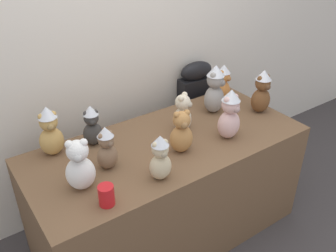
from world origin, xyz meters
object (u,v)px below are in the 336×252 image
Objects in this scene: display_table at (168,190)px; teddy_bear_charcoal at (92,126)px; teddy_bear_honey at (50,132)px; teddy_bear_snow at (80,166)px; teddy_bear_sand at (160,158)px; teddy_bear_caramel at (181,133)px; teddy_bear_blush at (230,115)px; teddy_bear_chestnut at (262,92)px; teddy_bear_ash at (215,90)px; teddy_bear_mocha at (107,148)px; party_cup_red at (106,195)px; teddy_bear_ginger at (223,84)px; instrument_case at (194,117)px; teddy_bear_cream at (183,114)px.

teddy_bear_charcoal reaches higher than display_table.
teddy_bear_snow is (0.01, -0.39, -0.02)m from teddy_bear_honey.
display_table is at bearing 53.09° from teddy_bear_sand.
teddy_bear_blush is at bearing 3.52° from teddy_bear_caramel.
teddy_bear_chestnut reaches higher than display_table.
teddy_bear_ash reaches higher than teddy_bear_mocha.
teddy_bear_mocha is at bearing -52.27° from teddy_bear_honey.
teddy_bear_mocha is (-0.43, 0.10, 0.00)m from teddy_bear_caramel.
teddy_bear_blush is 3.03× the size of party_cup_red.
teddy_bear_honey is 1.15× the size of teddy_bear_caramel.
teddy_bear_chestnut is (0.76, 0.08, 0.03)m from teddy_bear_caramel.
teddy_bear_ginger is at bearing 2.04° from teddy_bear_honey.
teddy_bear_ash reaches higher than teddy_bear_chestnut.
teddy_bear_mocha is at bearing 177.53° from teddy_bear_caramel.
teddy_bear_honey reaches higher than teddy_bear_charcoal.
teddy_bear_charcoal is at bearing 148.06° from teddy_bear_caramel.
teddy_bear_sand is at bearing -132.78° from instrument_case.
teddy_bear_mocha is 0.31m from teddy_bear_sand.
teddy_bear_ash is at bearing 7.95° from teddy_bear_charcoal.
teddy_bear_cream is 2.40× the size of party_cup_red.
teddy_bear_cream is at bearing 44.56° from teddy_bear_sand.
teddy_bear_ash is 1.12× the size of teddy_bear_chestnut.
teddy_bear_caramel is at bearing -28.57° from teddy_bear_charcoal.
teddy_bear_snow is 1.09× the size of teddy_bear_sand.
party_cup_red is at bearing 177.89° from teddy_bear_ash.
teddy_bear_blush is at bearing -24.88° from display_table.
teddy_bear_cream is (-0.34, -0.08, -0.05)m from teddy_bear_ash.
teddy_bear_cream is 0.79m from teddy_bear_snow.
teddy_bear_cream is at bearing 26.00° from party_cup_red.
teddy_bear_mocha is (-1.09, -0.26, -0.01)m from teddy_bear_ginger.
party_cup_red is at bearing -128.35° from teddy_bear_mocha.
teddy_bear_snow is at bearing 159.19° from teddy_bear_cream.
teddy_bear_ash is 1.19× the size of teddy_bear_snow.
teddy_bear_sand is 0.85× the size of teddy_bear_chestnut.
teddy_bear_snow is (-1.12, -0.25, -0.03)m from teddy_bear_ash.
teddy_bear_ginger is (0.66, 0.25, 0.53)m from display_table.
teddy_bear_ginger is at bearing -79.04° from instrument_case.
teddy_bear_sand is at bearing 3.41° from party_cup_red.
teddy_bear_snow reaches higher than teddy_bear_caramel.
teddy_bear_blush reaches higher than teddy_bear_charcoal.
teddy_bear_charcoal is 0.57m from party_cup_red.
teddy_bear_ash reaches higher than party_cup_red.
teddy_bear_cream is 0.52m from teddy_bear_sand.
teddy_bear_sand is 2.46× the size of party_cup_red.
teddy_bear_blush is 0.97m from teddy_bear_snow.
party_cup_red is (-0.92, -0.12, -0.11)m from teddy_bear_blush.
teddy_bear_blush is (0.35, -0.16, 0.55)m from display_table.
teddy_bear_ash is at bearing 16.83° from display_table.
teddy_bear_mocha is (-0.58, -0.09, 0.01)m from teddy_bear_cream.
teddy_bear_caramel is at bearing -28.62° from teddy_bear_honey.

